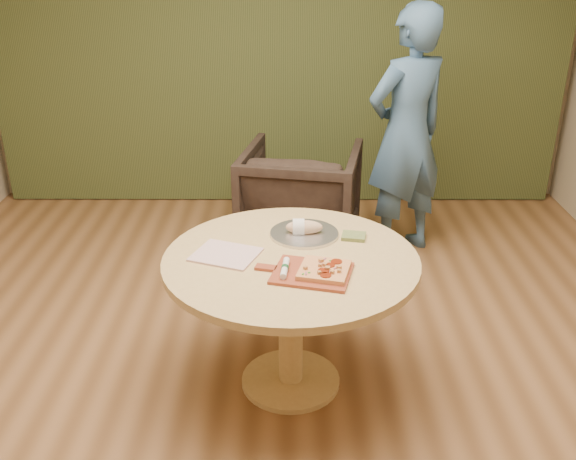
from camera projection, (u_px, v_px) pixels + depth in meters
The scene contains 12 objects.
room_shell at pixel (266, 141), 2.63m from camera, with size 5.04×6.04×2.84m.
curtain at pixel (278, 39), 5.27m from camera, with size 4.80×0.14×2.78m, color #333E1C.
pedestal_table at pixel (291, 282), 3.17m from camera, with size 1.25×1.25×0.75m.
pizza_paddle at pixel (310, 273), 2.94m from camera, with size 0.47×0.36×0.01m.
flatbread_pizza at pixel (324, 270), 2.93m from camera, with size 0.27×0.27×0.04m.
cutlery_roll at pixel (285, 268), 2.94m from camera, with size 0.05×0.20×0.03m.
newspaper at pixel (226, 255), 3.12m from camera, with size 0.30×0.25×0.01m, color white.
serving_tray at pixel (304, 234), 3.34m from camera, with size 0.36×0.36×0.02m.
bread_roll at pixel (303, 227), 3.32m from camera, with size 0.19×0.09×0.09m.
green_packet at pixel (354, 236), 3.30m from camera, with size 0.12×0.10×0.02m, color #4B5C29.
armchair at pixel (301, 192), 4.79m from camera, with size 0.83×0.78×0.86m, color black.
person_standing at pixel (406, 134), 4.52m from camera, with size 0.65×0.43×1.79m, color #40668B.
Camera 1 is at (0.10, -2.54, 2.16)m, focal length 40.00 mm.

